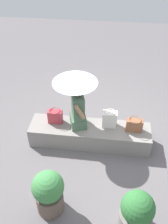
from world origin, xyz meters
TOP-DOWN VIEW (x-y plane):
  - ground_plane at (0.00, 0.00)m, footprint 14.00×14.00m
  - stone_bench at (0.00, 0.00)m, footprint 2.32×0.56m
  - person_seated at (0.23, -0.03)m, footprint 0.37×0.51m
  - parasol at (0.27, -0.08)m, footprint 0.79×0.79m
  - handbag_black at (-0.82, -0.02)m, footprint 0.30×0.22m
  - tote_bag_canvas at (0.68, -0.07)m, footprint 0.27×0.20m
  - shoulder_bag_spare at (-0.36, -0.09)m, footprint 0.27×0.20m
  - planter_near at (-0.83, 1.60)m, footprint 0.47×0.47m
  - planter_far at (0.44, 1.48)m, footprint 0.47×0.47m

SIDE VIEW (x-z plane):
  - ground_plane at x=0.00m, z-range 0.00..0.00m
  - stone_bench at x=0.00m, z-range 0.00..0.40m
  - planter_near at x=-0.83m, z-range 0.00..0.73m
  - planter_far at x=0.44m, z-range 0.02..0.83m
  - handbag_black at x=-0.82m, z-range 0.40..0.67m
  - tote_bag_canvas at x=0.68m, z-range 0.40..0.68m
  - shoulder_bag_spare at x=-0.36m, z-range 0.40..0.74m
  - person_seated at x=0.23m, z-range 0.34..1.24m
  - parasol at x=0.27m, z-range 0.86..2.01m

